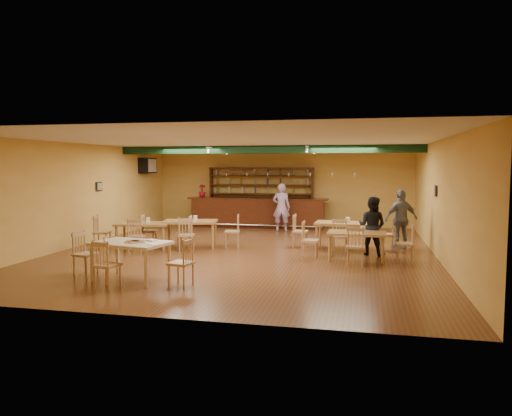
% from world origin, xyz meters
% --- Properties ---
extents(floor, '(12.00, 12.00, 0.00)m').
position_xyz_m(floor, '(0.00, 0.00, 0.00)').
color(floor, '#5D301A').
rests_on(floor, ground).
extents(ceiling_beam, '(10.00, 0.30, 0.25)m').
position_xyz_m(ceiling_beam, '(0.00, 2.80, 2.87)').
color(ceiling_beam, black).
rests_on(ceiling_beam, ceiling).
extents(track_rail_left, '(0.05, 2.50, 0.05)m').
position_xyz_m(track_rail_left, '(-1.80, 3.40, 2.94)').
color(track_rail_left, silver).
rests_on(track_rail_left, ceiling).
extents(track_rail_right, '(0.05, 2.50, 0.05)m').
position_xyz_m(track_rail_right, '(1.40, 3.40, 2.94)').
color(track_rail_right, silver).
rests_on(track_rail_right, ceiling).
extents(ac_unit, '(0.34, 0.70, 0.48)m').
position_xyz_m(ac_unit, '(-4.80, 4.20, 2.35)').
color(ac_unit, silver).
rests_on(ac_unit, wall_left).
extents(picture_left, '(0.04, 0.34, 0.28)m').
position_xyz_m(picture_left, '(-4.97, 1.00, 1.70)').
color(picture_left, black).
rests_on(picture_left, wall_left).
extents(picture_right, '(0.04, 0.34, 0.28)m').
position_xyz_m(picture_right, '(4.97, 0.50, 1.70)').
color(picture_right, black).
rests_on(picture_right, wall_right).
extents(bar_counter, '(5.31, 0.85, 1.13)m').
position_xyz_m(bar_counter, '(-0.78, 5.15, 0.56)').
color(bar_counter, '#361A0A').
rests_on(bar_counter, ground).
extents(back_bar_hutch, '(4.11, 0.40, 2.28)m').
position_xyz_m(back_bar_hutch, '(-0.78, 5.78, 1.14)').
color(back_bar_hutch, '#361A0A').
rests_on(back_bar_hutch, ground).
extents(poinsettia, '(0.35, 0.35, 0.48)m').
position_xyz_m(poinsettia, '(-2.99, 5.15, 1.37)').
color(poinsettia, maroon).
rests_on(poinsettia, bar_counter).
extents(dining_table_a, '(1.69, 1.21, 0.77)m').
position_xyz_m(dining_table_a, '(-1.74, 0.39, 0.38)').
color(dining_table_a, olive).
rests_on(dining_table_a, ground).
extents(dining_table_b, '(1.55, 0.97, 0.75)m').
position_xyz_m(dining_table_b, '(2.57, 1.00, 0.38)').
color(dining_table_b, olive).
rests_on(dining_table_b, ground).
extents(dining_table_c, '(1.60, 1.13, 0.73)m').
position_xyz_m(dining_table_c, '(-2.95, -0.16, 0.37)').
color(dining_table_c, olive).
rests_on(dining_table_c, ground).
extents(dining_table_d, '(1.43, 0.88, 0.71)m').
position_xyz_m(dining_table_d, '(2.99, -0.62, 0.35)').
color(dining_table_d, olive).
rests_on(dining_table_d, ground).
extents(near_table, '(1.64, 1.22, 0.80)m').
position_xyz_m(near_table, '(-1.50, -3.80, 0.40)').
color(near_table, beige).
rests_on(near_table, ground).
extents(pizza_tray, '(0.44, 0.44, 0.01)m').
position_xyz_m(pizza_tray, '(-1.40, -3.80, 0.81)').
color(pizza_tray, silver).
rests_on(pizza_tray, near_table).
extents(parmesan_shaker, '(0.09, 0.09, 0.11)m').
position_xyz_m(parmesan_shaker, '(-1.98, -3.96, 0.85)').
color(parmesan_shaker, '#EAE5C6').
rests_on(parmesan_shaker, near_table).
extents(napkin_stack, '(0.24, 0.22, 0.03)m').
position_xyz_m(napkin_stack, '(-1.13, -3.59, 0.81)').
color(napkin_stack, white).
rests_on(napkin_stack, near_table).
extents(pizza_server, '(0.24, 0.32, 0.00)m').
position_xyz_m(pizza_server, '(-1.24, -3.75, 0.82)').
color(pizza_server, silver).
rests_on(pizza_server, pizza_tray).
extents(side_plate, '(0.26, 0.26, 0.01)m').
position_xyz_m(side_plate, '(-0.92, -4.01, 0.80)').
color(side_plate, white).
rests_on(side_plate, near_table).
extents(patron_bar, '(0.65, 0.45, 1.72)m').
position_xyz_m(patron_bar, '(0.27, 4.33, 0.86)').
color(patron_bar, '#81499E').
rests_on(patron_bar, ground).
extents(patron_right_a, '(0.91, 0.82, 1.55)m').
position_xyz_m(patron_right_a, '(3.37, 0.20, 0.77)').
color(patron_right_a, black).
rests_on(patron_right_a, ground).
extents(patron_right_b, '(1.07, 0.81, 1.69)m').
position_xyz_m(patron_right_b, '(4.19, 1.38, 0.84)').
color(patron_right_b, slate).
rests_on(patron_right_b, ground).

